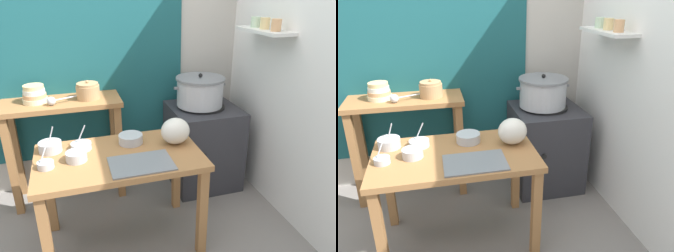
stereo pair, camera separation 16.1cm
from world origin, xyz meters
TOP-DOWN VIEW (x-y plane):
  - ground_plane at (0.00, 0.00)m, footprint 9.00×9.00m
  - wall_back at (0.08, 1.10)m, footprint 4.40×0.12m
  - wall_right at (1.40, 0.20)m, footprint 0.30×3.20m
  - prep_table at (0.04, 0.10)m, footprint 1.10×0.66m
  - back_shelf_table at (-0.30, 0.83)m, footprint 0.96×0.40m
  - stove_block at (0.91, 0.70)m, footprint 0.60×0.61m
  - steamer_pot at (0.87, 0.72)m, footprint 0.48×0.43m
  - clay_pot at (-0.08, 0.83)m, footprint 0.19×0.19m
  - bowl_stack_enamel at (-0.50, 0.85)m, footprint 0.19×0.19m
  - ladle at (-0.36, 0.74)m, footprint 0.29×0.14m
  - serving_tray at (0.16, -0.07)m, footprint 0.40×0.28m
  - plastic_bag at (0.46, 0.16)m, footprint 0.21×0.18m
  - prep_bowl_0 at (-0.23, 0.10)m, footprint 0.14×0.14m
  - prep_bowl_1 at (-0.39, 0.29)m, footprint 0.15×0.15m
  - prep_bowl_2 at (0.15, 0.25)m, footprint 0.17×0.17m
  - prep_bowl_3 at (-0.19, 0.26)m, footprint 0.14×0.14m
  - prep_bowl_4 at (-0.42, 0.06)m, footprint 0.10×0.10m

SIDE VIEW (x-z plane):
  - ground_plane at x=0.00m, z-range 0.00..0.00m
  - stove_block at x=0.91m, z-range -0.01..0.77m
  - prep_table at x=0.04m, z-range 0.25..0.97m
  - back_shelf_table at x=-0.30m, z-range 0.23..1.13m
  - serving_tray at x=0.16m, z-range 0.72..0.73m
  - prep_bowl_4 at x=-0.42m, z-range 0.66..0.83m
  - prep_bowl_3 at x=-0.19m, z-range 0.66..0.83m
  - prep_bowl_0 at x=-0.23m, z-range 0.72..0.78m
  - prep_bowl_2 at x=0.15m, z-range 0.72..0.79m
  - prep_bowl_1 at x=-0.39m, z-range 0.67..0.84m
  - plastic_bag at x=0.46m, z-range 0.72..0.91m
  - steamer_pot at x=0.87m, z-range 0.76..1.05m
  - ladle at x=-0.36m, z-range 0.90..0.97m
  - clay_pot at x=-0.08m, z-range 0.89..1.04m
  - bowl_stack_enamel at x=-0.50m, z-range 0.89..1.04m
  - wall_right at x=1.40m, z-range 0.00..2.60m
  - wall_back at x=0.08m, z-range 0.00..2.60m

